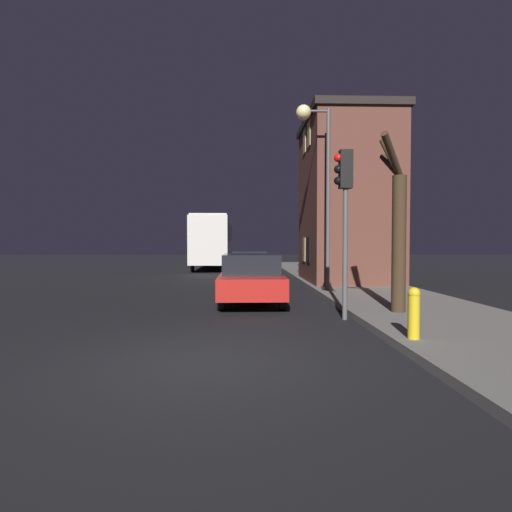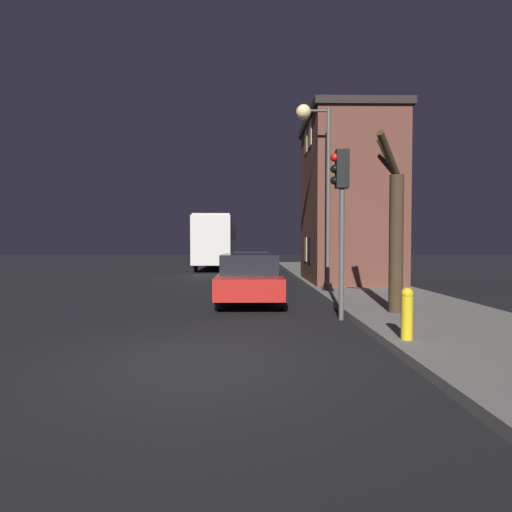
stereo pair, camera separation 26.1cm
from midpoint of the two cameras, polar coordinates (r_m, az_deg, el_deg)
ground_plane at (r=6.43m, az=-8.50°, el=-14.65°), size 120.00×120.00×0.00m
brick_building at (r=18.50m, az=12.45°, el=7.92°), size 3.87×5.30×7.29m
streetlamp at (r=14.89m, az=7.88°, el=14.62°), size 1.24×0.54×6.62m
traffic_light at (r=9.75m, az=11.73°, el=8.11°), size 0.43×0.24×4.03m
bare_tree at (r=10.24m, az=18.87°, el=3.79°), size 0.96×1.84×4.28m
bus at (r=29.20m, az=-6.37°, el=2.50°), size 2.46×9.55×3.70m
car_near_lane at (r=12.29m, az=-1.35°, el=-3.05°), size 1.87×4.56×1.50m
car_mid_lane at (r=19.60m, az=-1.38°, el=-1.37°), size 1.85×4.04×1.46m
fire_hydrant at (r=7.50m, az=20.68°, el=-7.46°), size 0.21×0.21×0.91m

